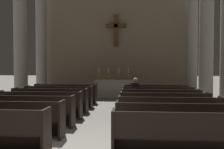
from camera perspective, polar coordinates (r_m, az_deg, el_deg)
The scene contains 24 objects.
pew_left_row_2 at distance 6.96m, azimuth -23.31°, elevation -9.33°, with size 2.96×0.50×0.95m.
pew_left_row_3 at distance 7.95m, azimuth -19.46°, elevation -7.86°, with size 2.96×0.50×0.95m.
pew_left_row_4 at distance 8.98m, azimuth -16.49°, elevation -6.70°, with size 2.96×0.50×0.95m.
pew_left_row_5 at distance 10.03m, azimuth -14.15°, elevation -5.76°, with size 2.96×0.50×0.95m.
pew_left_row_6 at distance 11.09m, azimuth -12.27°, elevation -5.00°, with size 2.96×0.50×0.95m.
pew_left_row_7 at distance 12.17m, azimuth -10.72°, elevation -4.37°, with size 2.96×0.50×0.95m.
pew_right_row_1 at distance 5.19m, azimuth 16.99°, elevation -13.15°, with size 2.96×0.50×0.95m.
pew_right_row_2 at distance 6.26m, azimuth 14.75°, elevation -10.49°, with size 2.96×0.50×0.95m.
pew_right_row_3 at distance 7.35m, azimuth 13.20°, elevation -8.61°, with size 2.96×0.50×0.95m.
pew_right_row_4 at distance 8.45m, azimuth 12.06°, elevation -7.20°, with size 2.96×0.50×0.95m.
pew_right_row_5 at distance 9.56m, azimuth 11.19°, elevation -6.12°, with size 2.96×0.50×0.95m.
pew_right_row_6 at distance 10.67m, azimuth 10.50°, elevation -5.27°, with size 2.96×0.50×0.95m.
pew_right_row_7 at distance 11.78m, azimuth 9.94°, elevation -4.57°, with size 2.96×0.50×0.95m.
column_left_third at distance 13.48m, azimuth -20.45°, elevation 8.07°, with size 1.01×1.01×6.72m.
column_right_third at distance 12.72m, azimuth 21.01°, elevation 8.43°, with size 1.01×1.01×6.72m.
column_left_fourth at distance 16.12m, azimuth -16.06°, elevation 7.10°, with size 1.01×1.01×6.72m.
column_right_fourth at distance 15.50m, azimuth 17.99°, elevation 7.29°, with size 1.01×1.01×6.72m.
altar at distance 14.26m, azimuth 0.36°, elevation -3.17°, with size 2.20×0.90×1.01m.
candlestick_outer_left at distance 14.31m, azimuth -3.03°, elevation -0.31°, with size 0.16×0.16×0.72m.
candlestick_inner_left at distance 14.24m, azimuth -0.84°, elevation -0.32°, with size 0.16×0.16×0.72m.
candlestick_inner_right at distance 14.20m, azimuth 1.57°, elevation -0.33°, with size 0.16×0.16×0.72m.
candlestick_outer_right at distance 14.18m, azimuth 3.79°, elevation -0.34°, with size 0.16×0.16×0.72m.
apse_with_cross at distance 16.61m, azimuth 0.97°, elevation 8.73°, with size 10.28×0.50×7.52m.
lone_worshipper at distance 10.63m, azimuth 5.45°, elevation -4.10°, with size 0.32×0.43×1.32m.
Camera 1 is at (1.07, -4.93, 1.83)m, focal length 39.47 mm.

